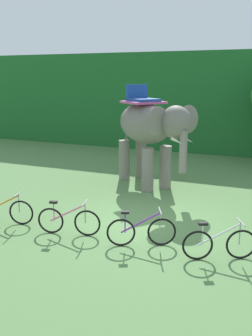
{
  "coord_description": "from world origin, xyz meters",
  "views": [
    {
      "loc": [
        3.37,
        -9.32,
        4.04
      ],
      "look_at": [
        -0.9,
        1.0,
        1.3
      ],
      "focal_mm": 39.64,
      "sensor_mm": 36.0,
      "label": 1
    }
  ],
  "objects_px": {
    "bike_purple": "(141,231)",
    "bike_pink": "(69,221)",
    "bike_white": "(219,244)",
    "elephant": "(149,128)",
    "bike_orange": "(4,211)"
  },
  "relations": [
    {
      "from": "bike_purple",
      "to": "elephant",
      "type": "bearing_deg",
      "value": 107.18
    },
    {
      "from": "bike_orange",
      "to": "bike_white",
      "type": "distance_m",
      "value": 5.94
    },
    {
      "from": "bike_orange",
      "to": "bike_pink",
      "type": "bearing_deg",
      "value": 1.14
    },
    {
      "from": "elephant",
      "to": "bike_orange",
      "type": "xyz_separation_m",
      "value": [
        -2.52,
        -5.15,
        -1.82
      ]
    },
    {
      "from": "bike_white",
      "to": "bike_pink",
      "type": "bearing_deg",
      "value": -178.34
    },
    {
      "from": "bike_orange",
      "to": "bike_purple",
      "type": "distance_m",
      "value": 4.07
    },
    {
      "from": "bike_orange",
      "to": "bike_white",
      "type": "height_order",
      "value": "same"
    },
    {
      "from": "bike_purple",
      "to": "bike_pink",
      "type": "bearing_deg",
      "value": -177.17
    },
    {
      "from": "bike_white",
      "to": "bike_purple",
      "type": "bearing_deg",
      "value": -179.57
    },
    {
      "from": "bike_pink",
      "to": "bike_purple",
      "type": "bearing_deg",
      "value": 2.83
    },
    {
      "from": "bike_orange",
      "to": "bike_purple",
      "type": "height_order",
      "value": "same"
    },
    {
      "from": "bike_orange",
      "to": "bike_white",
      "type": "relative_size",
      "value": 1.06
    },
    {
      "from": "elephant",
      "to": "bike_pink",
      "type": "bearing_deg",
      "value": -94.96
    },
    {
      "from": "bike_purple",
      "to": "bike_white",
      "type": "relative_size",
      "value": 1.01
    },
    {
      "from": "elephant",
      "to": "bike_white",
      "type": "height_order",
      "value": "elephant"
    }
  ]
}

